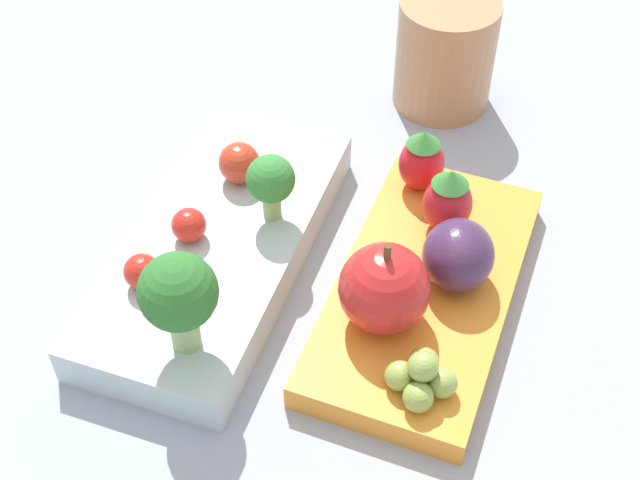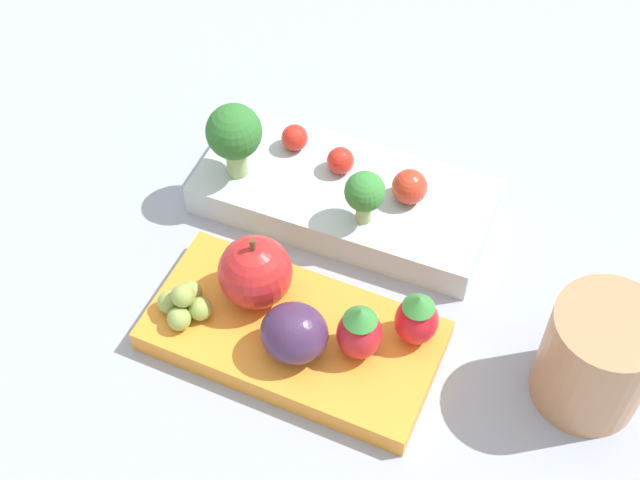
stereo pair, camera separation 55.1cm
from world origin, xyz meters
name	(u,v)px [view 2 (the right image)]	position (x,y,z in m)	size (l,w,h in m)	color
ground_plane	(333,274)	(0.00, 0.00, 0.00)	(4.00, 4.00, 0.00)	#939EB2
bento_box_savoury	(344,197)	(-0.01, 0.06, 0.01)	(0.23, 0.13, 0.03)	silver
bento_box_fruit	(293,335)	(-0.01, -0.06, 0.01)	(0.21, 0.13, 0.02)	orange
broccoli_floret_0	(365,193)	(0.01, 0.03, 0.06)	(0.03, 0.03, 0.05)	#93B770
broccoli_floret_1	(234,134)	(-0.09, 0.06, 0.07)	(0.04, 0.04, 0.06)	#93B770
cherry_tomato_0	(409,187)	(0.04, 0.06, 0.04)	(0.03, 0.03, 0.03)	red
cherry_tomato_1	(295,138)	(-0.05, 0.09, 0.04)	(0.02, 0.02, 0.02)	red
cherry_tomato_2	(340,161)	(-0.01, 0.08, 0.04)	(0.02, 0.02, 0.02)	red
apple	(255,272)	(-0.04, -0.04, 0.04)	(0.05, 0.05, 0.06)	red
strawberry_0	(360,331)	(0.03, -0.07, 0.04)	(0.03, 0.03, 0.05)	red
strawberry_1	(417,318)	(0.07, -0.05, 0.04)	(0.03, 0.03, 0.04)	red
plum	(294,333)	(-0.01, -0.08, 0.04)	(0.04, 0.04, 0.04)	#42284C
grape_cluster	(184,304)	(-0.09, -0.07, 0.03)	(0.04, 0.04, 0.03)	#8EA84C
drinking_cup	(597,358)	(0.18, -0.05, 0.04)	(0.07, 0.07, 0.08)	tan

